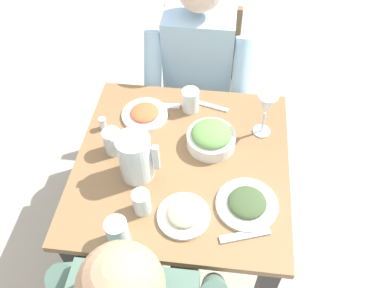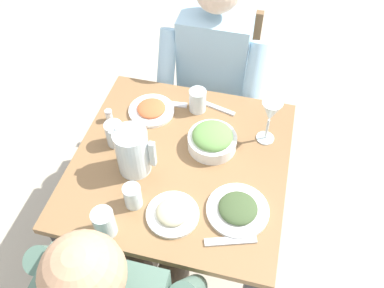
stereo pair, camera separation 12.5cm
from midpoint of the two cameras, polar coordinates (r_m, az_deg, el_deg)
name	(u,v)px [view 2 (the right image)]	position (r m, az deg, el deg)	size (l,w,h in m)	color
ground_plane	(184,244)	(2.11, 0.52, -14.33)	(8.00, 8.00, 0.00)	#B7AD99
dining_table	(181,180)	(1.61, 0.66, -5.33)	(0.80, 0.80, 0.71)	olive
chair_far	(217,81)	(2.16, 5.34, 8.94)	(0.40, 0.40, 0.87)	brown
diner_far	(210,85)	(1.91, 4.53, 8.36)	(0.48, 0.53, 1.16)	#9EC6E0
water_pitcher	(133,151)	(1.41, -6.02, -1.19)	(0.16, 0.12, 0.19)	silver
salad_bowl	(212,139)	(1.51, 5.30, 0.57)	(0.19, 0.19, 0.09)	white
plate_dolmas	(238,209)	(1.38, 9.24, -9.38)	(0.22, 0.22, 0.04)	white
plate_rice_curry	(151,109)	(1.66, -3.72, 4.88)	(0.19, 0.19, 0.04)	white
plate_beans	(173,213)	(1.35, -0.13, -10.07)	(0.18, 0.18, 0.04)	white
water_glass_near_left	(104,223)	(1.31, -9.80, -11.27)	(0.07, 0.07, 0.11)	silver
water_glass_far_left	(198,100)	(1.64, 3.00, 6.19)	(0.07, 0.07, 0.10)	silver
water_glass_by_pitcher	(115,134)	(1.53, -8.79, 1.34)	(0.07, 0.07, 0.10)	silver
water_glass_center	(133,196)	(1.35, -5.91, -7.61)	(0.06, 0.06, 0.09)	silver
wine_glass	(270,113)	(1.50, 13.58, 4.18)	(0.08, 0.08, 0.20)	silver
salt_shaker	(109,115)	(1.63, -9.74, 3.99)	(0.03, 0.03, 0.05)	white
fork_near	(167,104)	(1.69, -1.45, 5.74)	(0.17, 0.03, 0.01)	silver
knife_near	(215,107)	(1.69, 5.43, 5.27)	(0.18, 0.02, 0.01)	silver
fork_far	(231,241)	(1.33, 8.34, -13.78)	(0.17, 0.03, 0.01)	silver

